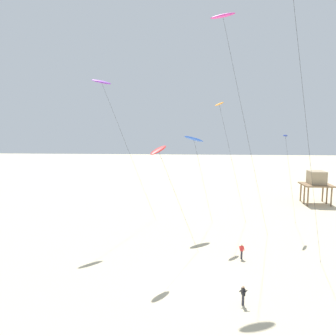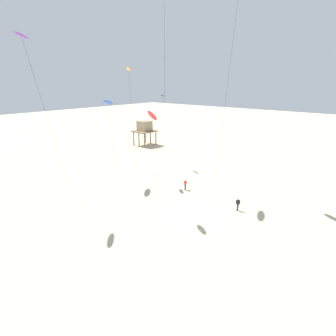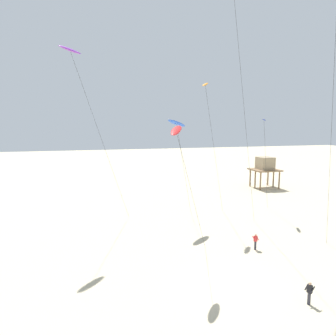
# 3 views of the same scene
# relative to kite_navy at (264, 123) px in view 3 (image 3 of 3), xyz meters

# --- Properties ---
(ground_plane) EXTENTS (260.00, 260.00, 0.00)m
(ground_plane) POSITION_rel_kite_navy_xyz_m (-12.85, -16.61, -12.73)
(ground_plane) COLOR beige
(kite_navy) EXTENTS (3.51, 3.40, 13.29)m
(kite_navy) POSITION_rel_kite_navy_xyz_m (0.00, 0.00, 0.00)
(kite_navy) COLOR navy
(kite_navy) RESTS_ON ground
(kite_orange) EXTENTS (5.52, 5.08, 17.68)m
(kite_orange) POSITION_rel_kite_navy_xyz_m (-9.08, -1.28, 4.18)
(kite_orange) COLOR orange
(kite_orange) RESTS_ON ground
(kite_purple) EXTENTS (7.81, 6.84, 20.55)m
(kite_purple) POSITION_rel_kite_navy_xyz_m (-24.53, -2.40, 7.18)
(kite_purple) COLOR purple
(kite_purple) RESTS_ON ground
(kite_red) EXTENTS (5.18, 4.97, 12.55)m
(kite_red) POSITION_rel_kite_navy_xyz_m (-16.16, -12.66, -0.81)
(kite_red) COLOR red
(kite_red) RESTS_ON ground
(kite_blue) EXTENTS (4.49, 3.71, 13.26)m
(kite_blue) POSITION_rel_kite_navy_xyz_m (-12.45, -0.35, -0.17)
(kite_blue) COLOR blue
(kite_blue) RESTS_ON ground
(kite_flyer_nearest) EXTENTS (0.58, 0.55, 1.67)m
(kite_flyer_nearest) POSITION_rel_kite_navy_xyz_m (-7.30, -10.82, -11.84)
(kite_flyer_nearest) COLOR #33333D
(kite_flyer_nearest) RESTS_ON ground
(kite_flyer_middle) EXTENTS (0.67, 0.68, 1.67)m
(kite_flyer_middle) POSITION_rel_kite_navy_xyz_m (-8.65, -20.06, -11.84)
(kite_flyer_middle) COLOR #33333D
(kite_flyer_middle) RESTS_ON ground
(stilt_house) EXTENTS (5.12, 4.71, 6.12)m
(stilt_house) POSITION_rel_kite_navy_xyz_m (10.39, 15.21, -8.30)
(stilt_house) COLOR #846647
(stilt_house) RESTS_ON ground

